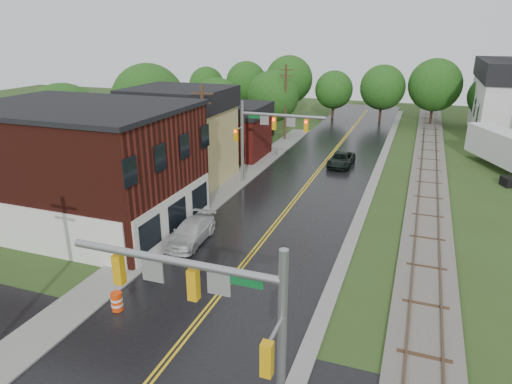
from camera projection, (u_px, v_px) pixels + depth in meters
The scene contains 19 objects.
main_road at pixel (312, 179), 41.57m from camera, with size 10.00×90.00×0.02m, color black.
curb_right at pixel (378, 170), 44.25m from camera, with size 0.80×70.00×0.12m, color gray.
sidewalk_left at pixel (228, 188), 39.15m from camera, with size 2.40×50.00×0.12m, color gray.
brick_building at pixel (83, 166), 30.93m from camera, with size 14.30×10.30×8.30m.
yellow_house at pixel (182, 145), 40.50m from camera, with size 8.00×7.00×6.40m, color tan.
darkred_building at pixel (232, 136), 48.47m from camera, with size 7.00×6.00×4.40m, color #3F0F0C.
railroad at pixel (429, 174), 42.73m from camera, with size 3.20×80.00×0.30m.
traffic_signal_near at pixel (216, 304), 14.02m from camera, with size 7.34×0.30×7.20m.
traffic_signal_far at pixel (266, 129), 38.35m from camera, with size 7.34×0.43×7.20m.
utility_pole_b at pixel (204, 142), 35.09m from camera, with size 1.80×0.28×9.00m.
utility_pole_c at pixel (285, 101), 54.54m from camera, with size 1.80×0.28×9.00m.
tree_left_a at pixel (66, 125), 39.07m from camera, with size 6.80×6.80×8.67m.
tree_left_b at pixel (150, 103), 47.07m from camera, with size 7.60×7.60×9.69m.
tree_left_c at pixel (217, 105), 53.26m from camera, with size 6.00×6.00×7.65m.
tree_left_e at pixel (274, 98), 56.85m from camera, with size 6.40×6.40×8.16m.
suv_dark at pixel (341, 160), 45.23m from camera, with size 2.19×4.74×1.32m, color black.
pickup_white at pixel (191, 232), 29.11m from camera, with size 1.94×4.77×1.38m, color silver.
semi_trailer at pixel (510, 150), 42.74m from camera, with size 7.03×11.55×3.69m.
construction_barrel at pixel (117, 302), 22.07m from camera, with size 0.54×0.54×0.97m, color red.
Camera 1 is at (8.74, -8.87, 12.96)m, focal length 32.00 mm.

